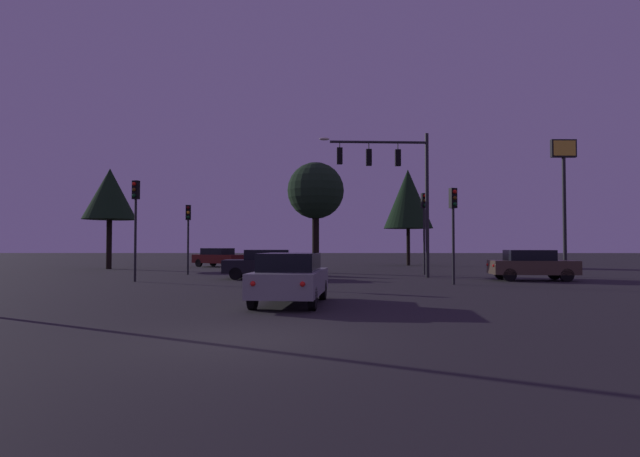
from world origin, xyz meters
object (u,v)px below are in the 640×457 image
Objects in this scene: traffic_light_median at (188,225)px; car_far_lane at (218,257)px; car_crossing_right at (532,265)px; traffic_light_corner_left at (135,211)px; traffic_light_corner_right at (453,216)px; tree_behind_sign at (316,191)px; car_crossing_left at (265,264)px; car_nearside_lane at (291,277)px; tree_center_horizon at (110,194)px; traffic_light_far_side at (424,217)px; store_sign_illuminated at (564,177)px; tree_left_far at (408,199)px; traffic_signal_mast_arm at (395,176)px.

traffic_light_median reaches higher than car_far_lane.
traffic_light_corner_left is at bearing -177.24° from car_crossing_right.
tree_behind_sign is at bearing 122.69° from traffic_light_corner_right.
car_crossing_left is 15.88m from car_far_lane.
car_nearside_lane is at bearing -131.22° from traffic_light_corner_right.
traffic_light_corner_left is 15.12m from tree_center_horizon.
traffic_light_far_side reaches higher than traffic_light_median.
tree_behind_sign is (-10.85, 7.20, 4.41)m from car_crossing_right.
store_sign_illuminated is at bearing 44.42° from car_crossing_right.
car_far_lane is at bearing 143.20° from traffic_light_far_side.
car_crossing_left is 21.63m from tree_left_far.
car_nearside_lane is at bearing -74.07° from car_far_lane.
store_sign_illuminated is (7.58, 5.65, 2.50)m from traffic_light_corner_right.
traffic_signal_mast_arm is 1.62× the size of traffic_light_corner_left.
traffic_light_corner_left is 1.09× the size of car_nearside_lane.
car_nearside_lane is 0.53× the size of tree_left_far.
traffic_signal_mast_arm reaches higher than traffic_light_far_side.
tree_left_far is at bearing 51.02° from traffic_light_corner_left.
tree_center_horizon is at bearing -153.53° from car_far_lane.
tree_left_far is at bearing 42.94° from traffic_light_median.
traffic_light_far_side is 0.58× the size of tree_left_far.
car_nearside_lane is at bearing -91.51° from tree_behind_sign.
car_crossing_left is at bearing 19.17° from traffic_light_corner_left.
traffic_signal_mast_arm reaches higher than car_far_lane.
tree_center_horizon is (-19.81, 10.07, 0.01)m from traffic_signal_mast_arm.
traffic_light_median is (-13.91, 7.67, -0.10)m from traffic_light_corner_right.
traffic_signal_mast_arm is at bearing -175.92° from store_sign_illuminated.
traffic_light_corner_right is at bearing -91.55° from traffic_light_far_side.
tree_left_far is at bearing 84.52° from traffic_light_far_side.
traffic_light_far_side is at bearing 0.66° from traffic_light_median.
tree_left_far reaches higher than traffic_light_median.
traffic_signal_mast_arm is 19.13m from car_far_lane.
traffic_light_median is at bearing 174.63° from store_sign_illuminated.
tree_center_horizon is at bearing 136.63° from traffic_light_median.
traffic_light_corner_left is at bearing 173.43° from traffic_light_corner_right.
car_crossing_right is 0.57× the size of tree_center_horizon.
traffic_light_corner_left is 1.13× the size of traffic_light_corner_right.
tree_center_horizon is at bearing 153.05° from traffic_signal_mast_arm.
traffic_light_corner_left is 17.22m from car_far_lane.
traffic_light_far_side is at bearing -18.21° from tree_center_horizon.
car_far_lane is (-5.48, 14.90, 0.00)m from car_crossing_left.
traffic_light_corner_right is at bearing -69.03° from traffic_signal_mast_arm.
tree_left_far reaches higher than traffic_light_far_side.
traffic_light_corner_left is 19.63m from car_crossing_right.
traffic_signal_mast_arm reaches higher than car_crossing_left.
car_nearside_lane is 11.75m from car_crossing_left.
car_crossing_right is at bearing -33.57° from tree_behind_sign.
traffic_signal_mast_arm reaches higher than car_nearside_lane.
car_far_lane is (-12.44, 13.75, -4.74)m from traffic_signal_mast_arm.
tree_center_horizon is (-7.38, -3.67, 4.74)m from car_far_lane.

